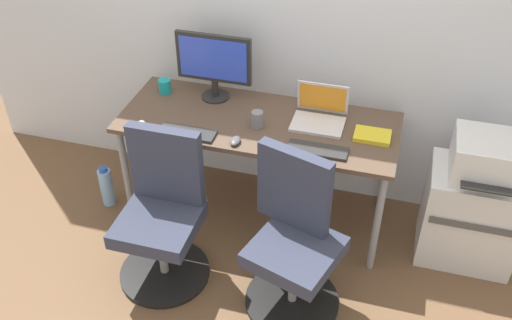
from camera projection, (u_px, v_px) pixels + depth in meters
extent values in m
plane|color=brown|center=(258.00, 213.00, 3.92)|extent=(5.28, 5.28, 0.00)
cube|color=silver|center=(277.00, 8.00, 3.45)|extent=(4.40, 0.04, 2.60)
cube|color=brown|center=(258.00, 123.00, 3.48)|extent=(1.69, 0.66, 0.03)
cylinder|color=gray|center=(127.00, 177.00, 3.66)|extent=(0.04, 0.04, 0.72)
cylinder|color=gray|center=(377.00, 223.00, 3.31)|extent=(0.04, 0.04, 0.72)
cylinder|color=gray|center=(162.00, 129.00, 4.09)|extent=(0.04, 0.04, 0.72)
cylinder|color=gray|center=(386.00, 166.00, 3.75)|extent=(0.04, 0.04, 0.72)
cylinder|color=black|center=(165.00, 272.00, 3.47)|extent=(0.54, 0.54, 0.03)
cylinder|color=gray|center=(162.00, 251.00, 3.36)|extent=(0.05, 0.05, 0.34)
cube|color=#33384C|center=(158.00, 224.00, 3.23)|extent=(0.44, 0.44, 0.09)
cube|color=#33384C|center=(166.00, 165.00, 3.20)|extent=(0.42, 0.07, 0.48)
cylinder|color=black|center=(292.00, 300.00, 3.30)|extent=(0.54, 0.54, 0.03)
cylinder|color=gray|center=(293.00, 279.00, 3.19)|extent=(0.05, 0.05, 0.34)
cube|color=#33384C|center=(295.00, 252.00, 3.06)|extent=(0.55, 0.55, 0.09)
cube|color=#33384C|center=(294.00, 189.00, 3.04)|extent=(0.42, 0.19, 0.48)
cube|color=silver|center=(470.00, 215.00, 3.44)|extent=(0.55, 0.41, 0.62)
cube|color=#4C4C4C|center=(474.00, 227.00, 3.22)|extent=(0.50, 0.01, 0.04)
cube|color=silver|center=(488.00, 158.00, 3.18)|extent=(0.38, 0.34, 0.24)
cube|color=#262626|center=(486.00, 189.00, 3.06)|extent=(0.27, 0.06, 0.01)
cylinder|color=#8CBFF2|center=(107.00, 187.00, 3.92)|extent=(0.09, 0.09, 0.28)
cylinder|color=#2D59B2|center=(103.00, 169.00, 3.82)|extent=(0.06, 0.06, 0.03)
cylinder|color=#262626|center=(216.00, 96.00, 3.68)|extent=(0.18, 0.18, 0.01)
cylinder|color=#262626|center=(215.00, 88.00, 3.65)|extent=(0.04, 0.04, 0.11)
cube|color=#262626|center=(214.00, 58.00, 3.52)|extent=(0.48, 0.03, 0.31)
cube|color=blue|center=(213.00, 59.00, 3.51)|extent=(0.43, 0.00, 0.26)
cube|color=silver|center=(318.00, 124.00, 3.42)|extent=(0.31, 0.22, 0.02)
cube|color=silver|center=(323.00, 97.00, 3.45)|extent=(0.31, 0.05, 0.21)
cube|color=orange|center=(323.00, 98.00, 3.44)|extent=(0.28, 0.04, 0.18)
cube|color=#2D2D2D|center=(187.00, 133.00, 3.35)|extent=(0.34, 0.12, 0.02)
cube|color=#2D2D2D|center=(317.00, 150.00, 3.21)|extent=(0.34, 0.12, 0.02)
ellipsoid|color=#B7B7B7|center=(140.00, 125.00, 3.40)|extent=(0.06, 0.10, 0.03)
ellipsoid|color=#515156|center=(235.00, 141.00, 3.27)|extent=(0.06, 0.10, 0.03)
cylinder|color=teal|center=(165.00, 86.00, 3.71)|extent=(0.08, 0.08, 0.09)
cylinder|color=slate|center=(257.00, 120.00, 3.38)|extent=(0.07, 0.07, 0.10)
cube|color=yellow|center=(372.00, 136.00, 3.32)|extent=(0.21, 0.15, 0.03)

